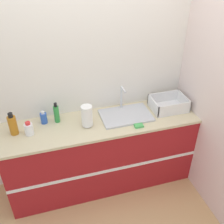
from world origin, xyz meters
TOP-DOWN VIEW (x-y plane):
  - ground_plane at (0.00, 0.00)m, footprint 12.00×12.00m
  - wall_back at (0.00, 0.58)m, footprint 4.48×0.06m
  - wall_right at (1.07, 0.28)m, footprint 0.06×2.55m
  - counter_cabinet at (0.00, 0.28)m, footprint 2.10×0.58m
  - sink at (0.29, 0.31)m, footprint 0.54×0.37m
  - paper_towel_roll at (-0.15, 0.25)m, footprint 0.11×0.11m
  - dish_rack at (0.80, 0.31)m, footprint 0.39×0.30m
  - bottle_amber at (-0.87, 0.32)m, footprint 0.08×0.08m
  - bottle_white_spray at (-0.73, 0.27)m, footprint 0.09×0.09m
  - bottle_green at (-0.44, 0.41)m, footprint 0.06×0.06m
  - bottle_blue at (-0.58, 0.43)m, footprint 0.07×0.07m
  - sponge at (0.35, 0.08)m, footprint 0.09×0.06m

SIDE VIEW (x-z plane):
  - ground_plane at x=0.00m, z-range 0.00..0.00m
  - counter_cabinet at x=0.00m, z-range 0.00..0.89m
  - sponge at x=0.35m, z-range 0.89..0.91m
  - sink at x=0.29m, z-range 0.76..1.05m
  - dish_rack at x=0.80m, z-range 0.87..1.01m
  - bottle_blue at x=-0.58m, z-range 0.88..1.02m
  - bottle_white_spray at x=-0.73m, z-range 0.88..1.03m
  - bottle_green at x=-0.44m, z-range 0.87..1.10m
  - bottle_amber at x=-0.87m, z-range 0.87..1.11m
  - paper_towel_roll at x=-0.15m, z-range 0.89..1.13m
  - wall_back at x=0.00m, z-range 0.00..2.60m
  - wall_right at x=1.07m, z-range 0.00..2.60m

